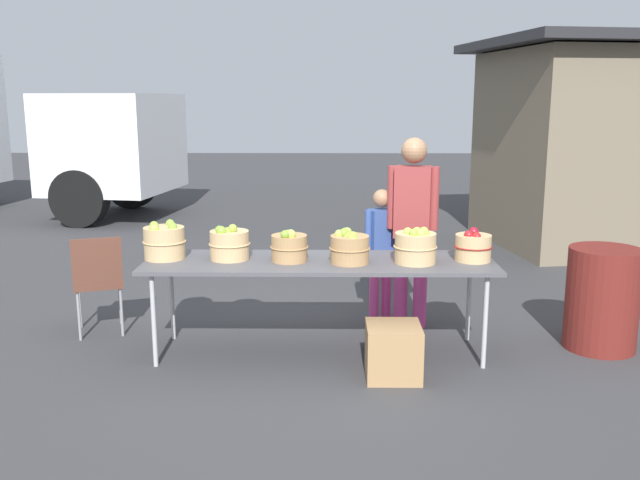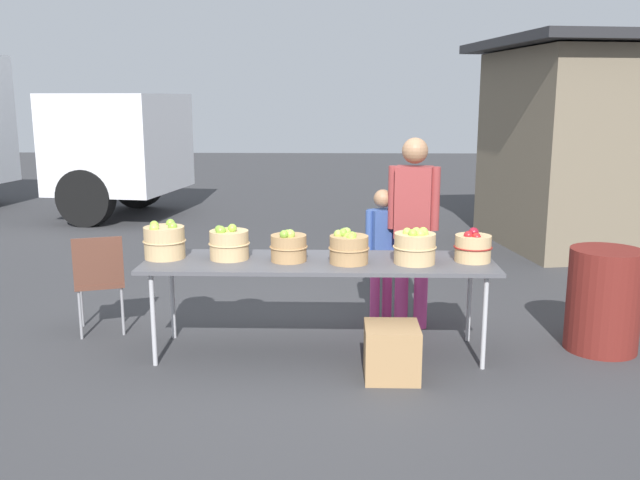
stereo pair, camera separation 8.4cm
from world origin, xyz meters
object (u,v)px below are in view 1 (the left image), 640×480
object	(u,v)px
apple_basket_green_3	(349,248)
apple_basket_red_0	(473,247)
apple_basket_green_1	(229,244)
vendor_adult	(412,218)
apple_basket_green_2	(289,247)
trash_barrel	(602,299)
market_table	(320,265)
apple_basket_green_4	(415,247)
child_customer	(381,245)
folding_chair	(98,277)
apple_basket_green_0	(164,242)
produce_crate	(393,351)

from	to	relation	value
apple_basket_green_3	apple_basket_red_0	size ratio (longest dim) A/B	1.06
apple_basket_green_1	vendor_adult	world-z (taller)	vendor_adult
apple_basket_green_2	trash_barrel	bearing A→B (deg)	3.56
apple_basket_green_2	market_table	bearing A→B (deg)	4.36
market_table	apple_basket_red_0	bearing A→B (deg)	0.57
apple_basket_green_4	vendor_adult	world-z (taller)	vendor_adult
child_customer	folding_chair	bearing A→B (deg)	-15.92
apple_basket_green_1	child_customer	xyz separation A→B (m)	(1.23, 0.70, -0.16)
apple_basket_green_2	apple_basket_green_3	size ratio (longest dim) A/B	0.94
apple_basket_green_1	apple_basket_green_4	xyz separation A→B (m)	(1.43, -0.11, 0.01)
apple_basket_green_1	apple_basket_green_3	distance (m)	0.94
apple_basket_green_4	trash_barrel	xyz separation A→B (m)	(1.53, 0.20, -0.47)
vendor_adult	folding_chair	xyz separation A→B (m)	(-2.66, -0.24, -0.47)
apple_basket_green_0	apple_basket_green_2	xyz separation A→B (m)	(0.98, -0.08, -0.02)
market_table	apple_basket_green_2	distance (m)	0.28
produce_crate	apple_basket_green_3	bearing A→B (deg)	127.20
vendor_adult	child_customer	xyz separation A→B (m)	(-0.26, 0.10, -0.27)
market_table	trash_barrel	world-z (taller)	trash_barrel
apple_basket_green_1	apple_basket_green_2	size ratio (longest dim) A/B	1.09
apple_basket_green_3	child_customer	distance (m)	0.88
market_table	apple_basket_green_4	size ratio (longest dim) A/B	8.13
trash_barrel	produce_crate	size ratio (longest dim) A/B	2.11
child_customer	apple_basket_green_0	bearing A→B (deg)	-2.65
child_customer	apple_basket_green_4	bearing A→B (deg)	79.60
apple_basket_red_0	child_customer	bearing A→B (deg)	131.55
apple_basket_green_0	apple_basket_green_3	world-z (taller)	apple_basket_green_0
vendor_adult	apple_basket_green_3	bearing A→B (deg)	63.65
apple_basket_green_1	apple_basket_green_4	bearing A→B (deg)	-4.20
vendor_adult	apple_basket_green_4	bearing A→B (deg)	97.14
apple_basket_green_0	folding_chair	size ratio (longest dim) A/B	0.39
apple_basket_green_4	vendor_adult	distance (m)	0.72
market_table	produce_crate	xyz separation A→B (m)	(0.54, -0.48, -0.52)
produce_crate	trash_barrel	bearing A→B (deg)	19.65
child_customer	market_table	bearing A→B (deg)	30.34
trash_barrel	produce_crate	world-z (taller)	trash_barrel
market_table	apple_basket_green_3	xyz separation A→B (m)	(0.23, -0.07, 0.16)
apple_basket_green_2	apple_basket_green_4	size ratio (longest dim) A/B	0.89
apple_basket_green_1	apple_basket_green_4	size ratio (longest dim) A/B	0.97
apple_basket_green_2	vendor_adult	distance (m)	1.22
market_table	folding_chair	bearing A→B (deg)	167.97
apple_basket_green_3	apple_basket_red_0	distance (m)	0.96
market_table	apple_basket_green_3	world-z (taller)	apple_basket_green_3
apple_basket_red_0	vendor_adult	size ratio (longest dim) A/B	0.18
market_table	apple_basket_green_0	size ratio (longest dim) A/B	8.05
apple_basket_green_0	child_customer	distance (m)	1.88
apple_basket_green_2	apple_basket_red_0	size ratio (longest dim) A/B	1.00
apple_basket_green_1	market_table	bearing A→B (deg)	-3.32
apple_basket_red_0	folding_chair	size ratio (longest dim) A/B	0.34
apple_basket_red_0	vendor_adult	distance (m)	0.75
market_table	produce_crate	size ratio (longest dim) A/B	6.93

